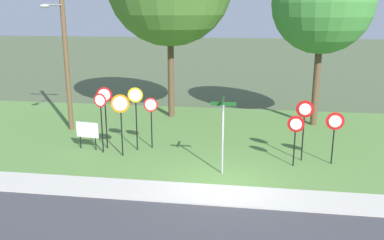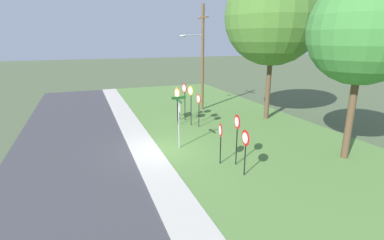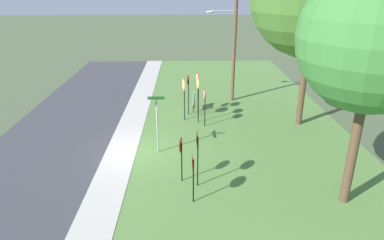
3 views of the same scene
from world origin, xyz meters
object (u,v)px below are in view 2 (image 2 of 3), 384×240
stop_sign_near_right (191,97)px  utility_pole (201,55)px  stop_sign_near_left (199,104)px  oak_tree_left (273,17)px  oak_tree_right (364,31)px  yield_sign_near_right (245,142)px  stop_sign_far_right (184,94)px  street_name_post (179,118)px  stop_sign_far_left (177,97)px  stop_sign_far_center (177,98)px  notice_board (179,107)px  yield_sign_near_left (237,128)px  yield_sign_far_left (220,134)px

stop_sign_near_right → utility_pole: bearing=138.9°
stop_sign_near_left → oak_tree_left: (-0.25, 5.84, 5.89)m
oak_tree_left → oak_tree_right: size_ratio=1.23×
stop_sign_near_right → oak_tree_right: (8.40, 5.55, 4.36)m
oak_tree_left → yield_sign_near_right: bearing=-40.0°
oak_tree_left → utility_pole: bearing=-141.9°
oak_tree_right → stop_sign_near_right: bearing=-146.5°
stop_sign_near_left → stop_sign_far_right: bearing=-173.3°
street_name_post → utility_pole: utility_pole is taller
stop_sign_far_left → stop_sign_far_center: bearing=-5.3°
stop_sign_near_left → notice_board: stop_sign_near_left is taller
stop_sign_far_left → yield_sign_near_left: 8.57m
notice_board → yield_sign_far_left: bearing=3.2°
yield_sign_near_right → yield_sign_far_left: 1.63m
stop_sign_far_left → notice_board: stop_sign_far_left is taller
stop_sign_far_right → oak_tree_right: size_ratio=0.31×
stop_sign_near_left → yield_sign_far_left: size_ratio=1.12×
oak_tree_left → stop_sign_far_center: bearing=-96.0°
yield_sign_near_left → yield_sign_far_left: size_ratio=1.23×
stop_sign_far_right → notice_board: (-0.81, -0.21, -1.20)m
stop_sign_far_right → oak_tree_right: 12.08m
stop_sign_far_center → street_name_post: 4.61m
yield_sign_far_left → yield_sign_near_right: bearing=26.3°
stop_sign_far_left → oak_tree_right: (9.79, 6.13, 4.52)m
yield_sign_near_left → utility_pole: utility_pole is taller
stop_sign_far_center → yield_sign_far_left: bearing=-11.6°
yield_sign_near_right → street_name_post: (-4.35, -1.67, 0.17)m
stop_sign_far_center → yield_sign_near_left: size_ratio=1.05×
yield_sign_far_left → notice_board: bearing=-175.2°
notice_board → yield_sign_near_right: bearing=6.4°
stop_sign_far_right → notice_board: 1.47m
stop_sign_near_left → street_name_post: street_name_post is taller
oak_tree_left → stop_sign_far_left: bearing=-104.3°
oak_tree_right → oak_tree_left: bearing=175.3°
stop_sign_near_right → stop_sign_far_left: (-1.39, -0.58, -0.16)m
yield_sign_far_left → street_name_post: (-2.79, -1.21, 0.24)m
stop_sign_far_left → yield_sign_far_left: (8.17, -0.40, -0.35)m
stop_sign_far_center → notice_board: stop_sign_far_center is taller
yield_sign_near_left → utility_pole: 12.18m
stop_sign_near_left → stop_sign_far_left: 2.20m
yield_sign_far_left → oak_tree_right: bearing=85.9°
yield_sign_near_left → yield_sign_far_left: (-0.39, -0.68, -0.38)m
yield_sign_far_left → notice_board: size_ratio=1.68×
stop_sign_far_right → notice_board: stop_sign_far_right is taller
stop_sign_far_right → yield_sign_near_left: (8.59, -0.33, -0.11)m
stop_sign_far_left → oak_tree_left: 9.02m
stop_sign_far_left → yield_sign_near_left: bearing=12.3°
stop_sign_far_center → street_name_post: size_ratio=0.90×
stop_sign_near_left → stop_sign_far_left: stop_sign_far_left is taller
yield_sign_near_right → oak_tree_right: 7.74m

